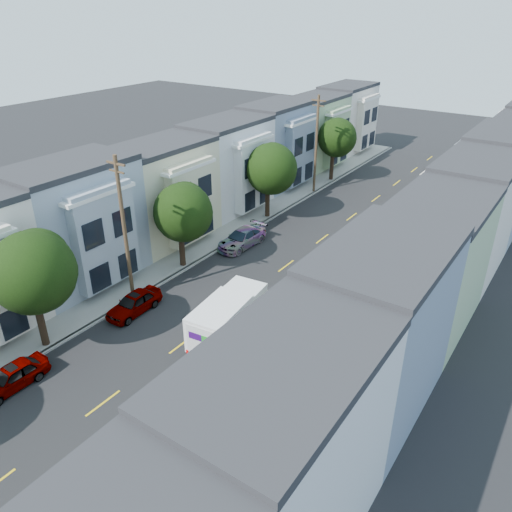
{
  "coord_description": "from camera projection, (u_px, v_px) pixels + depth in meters",
  "views": [
    {
      "loc": [
        17.38,
        -17.45,
        18.41
      ],
      "look_at": [
        -0.48,
        8.57,
        2.2
      ],
      "focal_mm": 35.0,
      "sensor_mm": 36.0,
      "label": 1
    }
  ],
  "objects": [
    {
      "name": "utility_pole_near",
      "position": [
        125.0,
        230.0,
        32.25
      ],
      "size": [
        1.6,
        0.26,
        10.0
      ],
      "color": "#42301E",
      "rests_on": "ground"
    },
    {
      "name": "tree_far_r",
      "position": [
        453.0,
        174.0,
        47.77
      ],
      "size": [
        2.84,
        2.84,
        5.04
      ],
      "color": "black",
      "rests_on": "ground"
    },
    {
      "name": "parked_left_c",
      "position": [
        134.0,
        303.0,
        32.73
      ],
      "size": [
        1.74,
        4.31,
        1.38
      ],
      "primitive_type": "imported",
      "rotation": [
        0.0,
        0.0,
        0.02
      ],
      "color": "#A2A4AB",
      "rests_on": "ground"
    },
    {
      "name": "parked_left_d",
      "position": [
        242.0,
        238.0,
        41.61
      ],
      "size": [
        2.26,
        4.9,
        1.44
      ],
      "primitive_type": "imported",
      "rotation": [
        0.0,
        0.0,
        -0.05
      ],
      "color": "#611910",
      "rests_on": "ground"
    },
    {
      "name": "townhouse_row_right",
      "position": [
        442.0,
        292.0,
        35.35
      ],
      "size": [
        5.0,
        70.0,
        8.5
      ],
      "primitive_type": "cube",
      "color": "#A3BE8E",
      "rests_on": "ground"
    },
    {
      "name": "townhouse_row_left",
      "position": [
        201.0,
        222.0,
        46.58
      ],
      "size": [
        5.0,
        70.0,
        8.5
      ],
      "primitive_type": "cube",
      "color": "#A3BE8E",
      "rests_on": "ground"
    },
    {
      "name": "parked_right_c",
      "position": [
        377.0,
        246.0,
        40.41
      ],
      "size": [
        1.85,
        4.16,
        1.32
      ],
      "primitive_type": "imported",
      "rotation": [
        0.0,
        0.0,
        -0.07
      ],
      "color": "black",
      "rests_on": "ground"
    },
    {
      "name": "tree_d",
      "position": [
        271.0,
        169.0,
        45.15
      ],
      "size": [
        4.7,
        4.7,
        7.18
      ],
      "color": "black",
      "rests_on": "ground"
    },
    {
      "name": "lead_sedan",
      "position": [
        317.0,
        265.0,
        37.49
      ],
      "size": [
        2.13,
        4.51,
        1.41
      ],
      "primitive_type": "imported",
      "rotation": [
        0.0,
        0.0,
        -0.11
      ],
      "color": "black",
      "rests_on": "ground"
    },
    {
      "name": "parked_right_a",
      "position": [
        169.0,
        439.0,
        22.58
      ],
      "size": [
        1.58,
        4.3,
        1.42
      ],
      "primitive_type": "imported",
      "rotation": [
        0.0,
        0.0,
        0.02
      ],
      "color": "#4B4C4C",
      "rests_on": "ground"
    },
    {
      "name": "sidewalk_right",
      "position": [
        391.0,
        276.0,
        37.23
      ],
      "size": [
        2.6,
        70.0,
        0.15
      ],
      "primitive_type": "cube",
      "color": "gray",
      "rests_on": "ground"
    },
    {
      "name": "tree_c",
      "position": [
        182.0,
        213.0,
        36.53
      ],
      "size": [
        4.38,
        4.38,
        6.77
      ],
      "color": "black",
      "rests_on": "ground"
    },
    {
      "name": "parked_left_b",
      "position": [
        11.0,
        377.0,
        26.35
      ],
      "size": [
        1.63,
        4.15,
        1.34
      ],
      "primitive_type": "imported",
      "rotation": [
        0.0,
        0.0,
        -0.01
      ],
      "color": "black",
      "rests_on": "ground"
    },
    {
      "name": "tree_e",
      "position": [
        336.0,
        138.0,
        54.83
      ],
      "size": [
        4.28,
        4.28,
        7.11
      ],
      "color": "black",
      "rests_on": "ground"
    },
    {
      "name": "fedex_truck",
      "position": [
        228.0,
        318.0,
        29.66
      ],
      "size": [
        2.3,
        5.97,
        2.86
      ],
      "rotation": [
        0.0,
        0.0,
        0.12
      ],
      "color": "silver",
      "rests_on": "ground"
    },
    {
      "name": "tree_b",
      "position": [
        32.0,
        272.0,
        27.36
      ],
      "size": [
        4.7,
        4.7,
        7.48
      ],
      "color": "black",
      "rests_on": "ground"
    },
    {
      "name": "curb_left",
      "position": [
        245.0,
        234.0,
        43.97
      ],
      "size": [
        0.3,
        70.0,
        0.15
      ],
      "primitive_type": "cube",
      "color": "gray",
      "rests_on": "ground"
    },
    {
      "name": "road_slab",
      "position": [
        305.0,
        252.0,
        40.96
      ],
      "size": [
        12.0,
        70.0,
        0.02
      ],
      "primitive_type": "cube",
      "color": "black",
      "rests_on": "ground"
    },
    {
      "name": "parked_right_d",
      "position": [
        422.0,
        203.0,
        48.81
      ],
      "size": [
        3.01,
        5.71,
        1.53
      ],
      "primitive_type": "imported",
      "rotation": [
        0.0,
        0.0,
        -0.09
      ],
      "color": "black",
      "rests_on": "ground"
    },
    {
      "name": "parked_right_b",
      "position": [
        235.0,
        377.0,
        26.23
      ],
      "size": [
        2.47,
        5.13,
        1.49
      ],
      "primitive_type": "imported",
      "rotation": [
        0.0,
        0.0,
        -0.08
      ],
      "color": "silver",
      "rests_on": "ground"
    },
    {
      "name": "centerline",
      "position": [
        305.0,
        252.0,
        40.96
      ],
      "size": [
        0.12,
        70.0,
        0.01
      ],
      "primitive_type": "cube",
      "color": "gold",
      "rests_on": "ground"
    },
    {
      "name": "ground",
      "position": [
        182.0,
        344.0,
        29.96
      ],
      "size": [
        160.0,
        160.0,
        0.0
      ],
      "primitive_type": "plane",
      "color": "black",
      "rests_on": "ground"
    },
    {
      "name": "utility_pole_far",
      "position": [
        316.0,
        145.0,
        51.31
      ],
      "size": [
        1.6,
        0.26,
        10.0
      ],
      "color": "#42301E",
      "rests_on": "ground"
    },
    {
      "name": "curb_right",
      "position": [
        375.0,
        271.0,
        37.88
      ],
      "size": [
        0.3,
        70.0,
        0.15
      ],
      "primitive_type": "cube",
      "color": "gray",
      "rests_on": "ground"
    },
    {
      "name": "sidewalk_left",
      "position": [
        233.0,
        230.0,
        44.63
      ],
      "size": [
        2.6,
        70.0,
        0.15
      ],
      "primitive_type": "cube",
      "color": "gray",
      "rests_on": "ground"
    }
  ]
}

